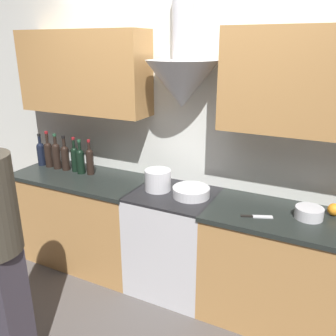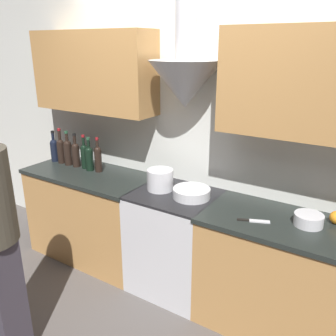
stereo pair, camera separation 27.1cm
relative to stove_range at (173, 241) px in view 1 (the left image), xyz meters
name	(u,v)px [view 1 (the left image)]	position (x,y,z in m)	size (l,w,h in m)	color
ground_plane	(154,309)	(0.00, -0.35, -0.45)	(12.00, 12.00, 0.00)	#4C4744
wall_back	(188,116)	(0.01, 0.27, 1.03)	(8.40, 0.57, 2.60)	silver
counter_left	(84,218)	(-0.95, 0.00, 0.00)	(1.26, 0.62, 0.89)	#B27F47
counter_right	(291,272)	(0.97, 0.00, 0.00)	(1.29, 0.62, 0.89)	#B27F47
stove_range	(173,241)	(0.00, 0.00, 0.00)	(0.67, 0.60, 0.89)	silver
wine_bottle_0	(41,152)	(-1.49, 0.06, 0.57)	(0.08, 0.08, 0.32)	black
wine_bottle_1	(48,153)	(-1.39, 0.06, 0.58)	(0.08, 0.08, 0.36)	black
wine_bottle_2	(56,154)	(-1.28, 0.05, 0.58)	(0.08, 0.08, 0.34)	black
wine_bottle_3	(65,156)	(-1.18, 0.06, 0.57)	(0.08, 0.08, 0.34)	black
wine_bottle_4	(75,158)	(-1.07, 0.07, 0.57)	(0.07, 0.07, 0.33)	black
wine_bottle_5	(80,160)	(-0.98, 0.05, 0.57)	(0.08, 0.08, 0.32)	black
wine_bottle_6	(90,160)	(-0.89, 0.07, 0.58)	(0.07, 0.07, 0.33)	black
stock_pot	(158,180)	(-0.15, 0.01, 0.53)	(0.22, 0.22, 0.17)	silver
mixing_bowl	(191,192)	(0.15, 0.01, 0.48)	(0.30, 0.30, 0.08)	silver
orange_fruit	(334,209)	(1.18, 0.15, 0.48)	(0.09, 0.09, 0.09)	orange
saucepan	(309,213)	(1.03, 0.03, 0.48)	(0.19, 0.19, 0.08)	silver
chefs_knife	(257,217)	(0.70, -0.12, 0.44)	(0.22, 0.11, 0.01)	silver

